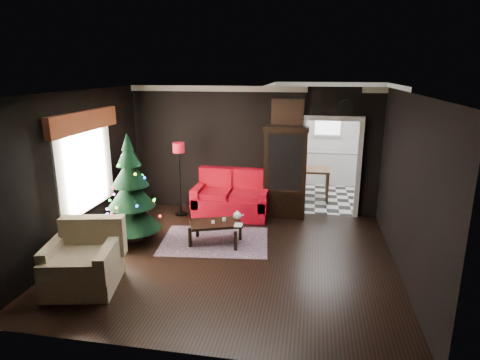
% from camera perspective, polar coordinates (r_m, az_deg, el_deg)
% --- Properties ---
extents(floor, '(5.50, 5.50, 0.00)m').
position_cam_1_polar(floor, '(7.16, -1.30, -10.82)').
color(floor, black).
rests_on(floor, ground).
extents(ceiling, '(5.50, 5.50, 0.00)m').
position_cam_1_polar(ceiling, '(6.43, -1.45, 12.18)').
color(ceiling, white).
rests_on(ceiling, ground).
extents(wall_back, '(5.50, 0.00, 5.50)m').
position_cam_1_polar(wall_back, '(9.06, 1.80, 4.16)').
color(wall_back, black).
rests_on(wall_back, ground).
extents(wall_front, '(5.50, 0.00, 5.50)m').
position_cam_1_polar(wall_front, '(4.37, -8.01, -8.43)').
color(wall_front, black).
rests_on(wall_front, ground).
extents(wall_left, '(0.00, 5.50, 5.50)m').
position_cam_1_polar(wall_left, '(7.68, -21.91, 1.02)').
color(wall_left, black).
rests_on(wall_left, ground).
extents(wall_right, '(0.00, 5.50, 5.50)m').
position_cam_1_polar(wall_right, '(6.69, 22.38, -1.04)').
color(wall_right, black).
rests_on(wall_right, ground).
extents(doorway, '(1.10, 0.10, 2.10)m').
position_cam_1_polar(doorway, '(9.05, 12.49, 1.52)').
color(doorway, beige).
rests_on(doorway, ground).
extents(left_window, '(0.05, 1.60, 1.40)m').
position_cam_1_polar(left_window, '(7.82, -20.93, 1.72)').
color(left_window, white).
rests_on(left_window, wall_left).
extents(valance, '(0.12, 2.10, 0.35)m').
position_cam_1_polar(valance, '(7.64, -21.00, 7.69)').
color(valance, brown).
rests_on(valance, wall_left).
extents(kitchen_floor, '(3.00, 3.00, 0.00)m').
position_cam_1_polar(kitchen_floor, '(10.77, 11.92, -2.04)').
color(kitchen_floor, silver).
rests_on(kitchen_floor, ground).
extents(kitchen_window, '(0.70, 0.06, 0.70)m').
position_cam_1_polar(kitchen_window, '(11.84, 12.21, 7.92)').
color(kitchen_window, white).
rests_on(kitchen_window, ground).
extents(rug, '(2.13, 1.66, 0.01)m').
position_cam_1_polar(rug, '(7.79, -3.55, -8.54)').
color(rug, '#523849').
rests_on(rug, ground).
extents(loveseat, '(1.70, 0.90, 1.00)m').
position_cam_1_polar(loveseat, '(8.92, -1.22, -1.99)').
color(loveseat, maroon).
rests_on(loveseat, ground).
extents(curio_cabinet, '(0.90, 0.45, 1.90)m').
position_cam_1_polar(curio_cabinet, '(8.86, 6.36, 0.83)').
color(curio_cabinet, black).
rests_on(curio_cabinet, ground).
extents(floor_lamp, '(0.36, 0.36, 1.61)m').
position_cam_1_polar(floor_lamp, '(8.94, -8.43, 0.10)').
color(floor_lamp, black).
rests_on(floor_lamp, ground).
extents(christmas_tree, '(1.11, 1.11, 1.94)m').
position_cam_1_polar(christmas_tree, '(7.61, -15.06, -1.26)').
color(christmas_tree, black).
rests_on(christmas_tree, ground).
extents(armchair, '(1.20, 1.20, 1.03)m').
position_cam_1_polar(armchair, '(6.50, -21.27, -10.26)').
color(armchair, tan).
rests_on(armchair, ground).
extents(coffee_table, '(1.05, 0.84, 0.41)m').
position_cam_1_polar(coffee_table, '(7.61, -3.42, -7.39)').
color(coffee_table, black).
rests_on(coffee_table, rug).
extents(teapot, '(0.18, 0.18, 0.17)m').
position_cam_1_polar(teapot, '(7.62, -0.40, -5.00)').
color(teapot, white).
rests_on(teapot, coffee_table).
extents(cup_a, '(0.08, 0.08, 0.06)m').
position_cam_1_polar(cup_a, '(7.58, -2.24, -5.55)').
color(cup_a, white).
rests_on(cup_a, coffee_table).
extents(cup_b, '(0.06, 0.06, 0.05)m').
position_cam_1_polar(cup_b, '(7.48, -3.80, -5.89)').
color(cup_b, white).
rests_on(cup_b, coffee_table).
extents(book, '(0.15, 0.03, 0.20)m').
position_cam_1_polar(book, '(7.34, -0.82, -5.64)').
color(book, tan).
rests_on(book, coffee_table).
extents(wall_clock, '(0.32, 0.32, 0.06)m').
position_cam_1_polar(wall_clock, '(8.80, 14.65, 9.80)').
color(wall_clock, white).
rests_on(wall_clock, wall_back).
extents(painting, '(0.62, 0.05, 0.52)m').
position_cam_1_polar(painting, '(8.81, 6.70, 9.34)').
color(painting, '#B86E3B').
rests_on(painting, wall_back).
extents(kitchen_counter, '(1.80, 0.60, 0.90)m').
position_cam_1_polar(kitchen_counter, '(11.81, 11.91, 1.75)').
color(kitchen_counter, white).
rests_on(kitchen_counter, ground).
extents(kitchen_table, '(0.70, 0.70, 0.75)m').
position_cam_1_polar(kitchen_table, '(10.37, 10.41, -0.48)').
color(kitchen_table, brown).
rests_on(kitchen_table, ground).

